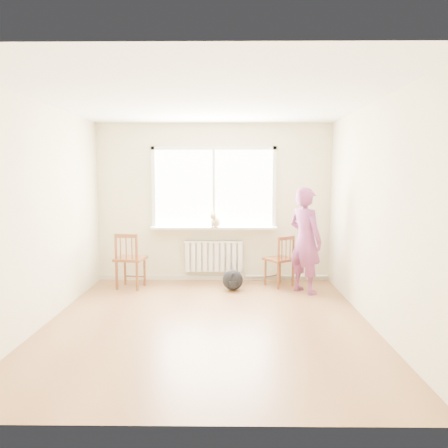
{
  "coord_description": "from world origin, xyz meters",
  "views": [
    {
      "loc": [
        0.26,
        -5.24,
        1.82
      ],
      "look_at": [
        0.19,
        1.2,
        1.1
      ],
      "focal_mm": 35.0,
      "sensor_mm": 36.0,
      "label": 1
    }
  ],
  "objects_px": {
    "chair_right": "(281,261)",
    "person": "(305,240)",
    "backpack": "(233,280)",
    "cat": "(215,221)",
    "chair_left": "(129,261)"
  },
  "relations": [
    {
      "from": "backpack",
      "to": "cat",
      "type": "bearing_deg",
      "value": 119.67
    },
    {
      "from": "chair_right",
      "to": "person",
      "type": "relative_size",
      "value": 0.52
    },
    {
      "from": "chair_left",
      "to": "person",
      "type": "height_order",
      "value": "person"
    },
    {
      "from": "backpack",
      "to": "chair_right",
      "type": "bearing_deg",
      "value": 17.53
    },
    {
      "from": "backpack",
      "to": "person",
      "type": "bearing_deg",
      "value": -5.81
    },
    {
      "from": "chair_right",
      "to": "person",
      "type": "distance_m",
      "value": 0.63
    },
    {
      "from": "chair_left",
      "to": "cat",
      "type": "relative_size",
      "value": 2.27
    },
    {
      "from": "chair_left",
      "to": "cat",
      "type": "height_order",
      "value": "cat"
    },
    {
      "from": "cat",
      "to": "chair_right",
      "type": "bearing_deg",
      "value": 3.96
    },
    {
      "from": "chair_right",
      "to": "backpack",
      "type": "height_order",
      "value": "chair_right"
    },
    {
      "from": "chair_left",
      "to": "cat",
      "type": "xyz_separation_m",
      "value": [
        1.37,
        0.42,
        0.6
      ]
    },
    {
      "from": "cat",
      "to": "backpack",
      "type": "xyz_separation_m",
      "value": [
        0.29,
        -0.51,
        -0.9
      ]
    },
    {
      "from": "chair_right",
      "to": "person",
      "type": "height_order",
      "value": "person"
    },
    {
      "from": "chair_right",
      "to": "backpack",
      "type": "distance_m",
      "value": 0.88
    },
    {
      "from": "chair_right",
      "to": "person",
      "type": "bearing_deg",
      "value": 96.38
    }
  ]
}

